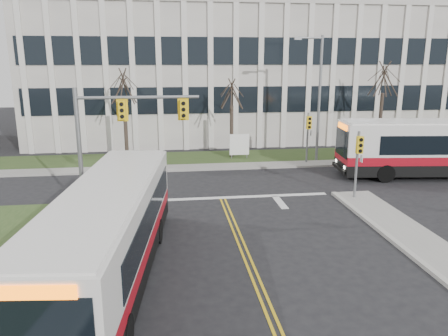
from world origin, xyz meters
TOP-DOWN VIEW (x-y plane):
  - ground at (0.00, 0.00)m, footprint 120.00×120.00m
  - sidewalk_cross at (5.00, 15.20)m, footprint 44.00×1.60m
  - building_lawn at (5.00, 18.00)m, footprint 44.00×5.00m
  - office_building at (5.00, 30.00)m, footprint 40.00×16.00m
  - mast_arm_signal at (-5.62, 7.16)m, footprint 6.11×0.38m
  - signal_pole_near at (7.20, 6.90)m, footprint 0.34×0.39m
  - signal_pole_far at (7.20, 15.40)m, footprint 0.34×0.39m
  - streetlight at (8.03, 16.20)m, footprint 2.15×0.25m
  - directory_sign at (2.50, 17.50)m, footprint 1.50×0.12m
  - tree_left at (-6.00, 18.00)m, footprint 1.80×1.80m
  - tree_mid at (2.00, 18.20)m, footprint 1.80×1.80m
  - tree_right at (14.00, 18.00)m, footprint 1.80×1.80m
  - bus_main at (-5.00, -0.53)m, footprint 3.98×12.63m
  - bus_cross at (14.98, 10.92)m, footprint 13.80×4.35m
  - newspaper_box_blue at (-6.80, -1.82)m, footprint 0.60×0.57m

SIDE VIEW (x-z plane):
  - ground at x=0.00m, z-range 0.00..0.00m
  - building_lawn at x=5.00m, z-range 0.00..0.12m
  - sidewalk_cross at x=5.00m, z-range 0.00..0.14m
  - newspaper_box_blue at x=-6.80m, z-range 0.00..0.95m
  - directory_sign at x=2.50m, z-range 0.17..2.17m
  - bus_main at x=-5.00m, z-range 0.00..3.31m
  - bus_cross at x=14.98m, z-range 0.00..3.62m
  - signal_pole_near at x=7.20m, z-range 0.60..4.40m
  - signal_pole_far at x=7.20m, z-range 0.60..4.40m
  - mast_arm_signal at x=-5.62m, z-range 1.16..7.36m
  - tree_mid at x=2.00m, z-range 1.47..8.29m
  - streetlight at x=8.03m, z-range 0.59..9.79m
  - tree_left at x=-6.00m, z-range 1.66..9.36m
  - tree_right at x=14.00m, z-range 1.78..10.03m
  - office_building at x=5.00m, z-range 0.00..12.00m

